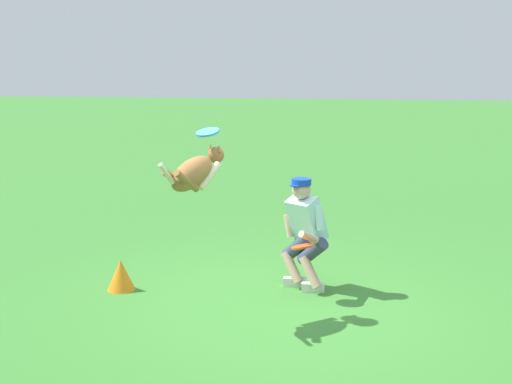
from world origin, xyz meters
name	(u,v)px	position (x,y,z in m)	size (l,w,h in m)	color
ground_plane	(276,308)	(0.00, 0.00, 0.00)	(60.00, 60.00, 0.00)	#3A8030
person	(304,230)	(-0.25, -0.68, 0.70)	(0.60, 0.71, 1.29)	silver
dog	(195,172)	(0.78, 0.39, 1.53)	(0.56, 0.90, 0.47)	olive
frisbee_flying	(208,132)	(0.69, 0.16, 1.89)	(0.24, 0.24, 0.02)	#2E86E7
frisbee_held	(303,246)	(-0.26, -0.30, 0.61)	(0.25, 0.25, 0.02)	#E74D1E
training_cone	(121,275)	(1.82, -0.40, 0.18)	(0.32, 0.32, 0.35)	orange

